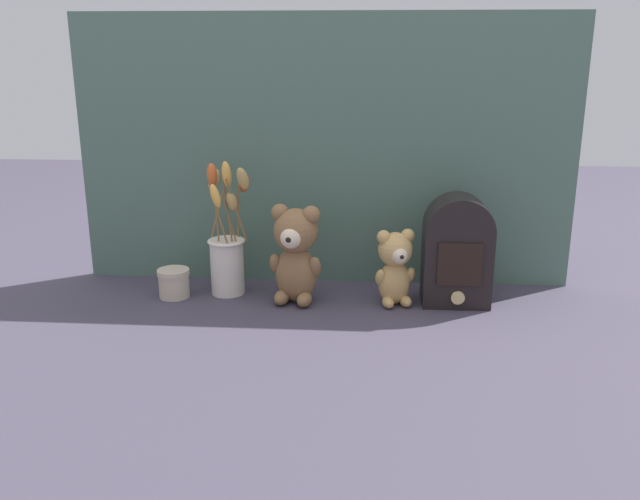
# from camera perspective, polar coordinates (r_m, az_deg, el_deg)

# --- Properties ---
(ground_plane) EXTENTS (4.00, 4.00, 0.00)m
(ground_plane) POSITION_cam_1_polar(r_m,az_deg,el_deg) (1.60, -0.05, -4.47)
(ground_plane) COLOR #3D3847
(backdrop_wall) EXTENTS (1.22, 0.02, 0.66)m
(backdrop_wall) POSITION_cam_1_polar(r_m,az_deg,el_deg) (1.67, 0.37, 8.20)
(backdrop_wall) COLOR #4C6B5B
(backdrop_wall) RESTS_ON ground
(teddy_bear_large) EXTENTS (0.13, 0.12, 0.23)m
(teddy_bear_large) POSITION_cam_1_polar(r_m,az_deg,el_deg) (1.57, -2.07, -0.18)
(teddy_bear_large) COLOR olive
(teddy_bear_large) RESTS_ON ground
(teddy_bear_medium) EXTENTS (0.10, 0.09, 0.18)m
(teddy_bear_medium) POSITION_cam_1_polar(r_m,az_deg,el_deg) (1.57, 6.35, -1.34)
(teddy_bear_medium) COLOR tan
(teddy_bear_medium) RESTS_ON ground
(flower_vase) EXTENTS (0.13, 0.14, 0.33)m
(flower_vase) POSITION_cam_1_polar(r_m,az_deg,el_deg) (1.64, -7.83, -0.00)
(flower_vase) COLOR silver
(flower_vase) RESTS_ON ground
(vintage_radio) EXTENTS (0.16, 0.11, 0.26)m
(vintage_radio) POSITION_cam_1_polar(r_m,az_deg,el_deg) (1.59, 11.48, 0.06)
(vintage_radio) COLOR black
(vintage_radio) RESTS_ON ground
(decorative_tin_tall) EXTENTS (0.08, 0.08, 0.07)m
(decorative_tin_tall) POSITION_cam_1_polar(r_m,az_deg,el_deg) (1.66, -12.20, -2.73)
(decorative_tin_tall) COLOR beige
(decorative_tin_tall) RESTS_ON ground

